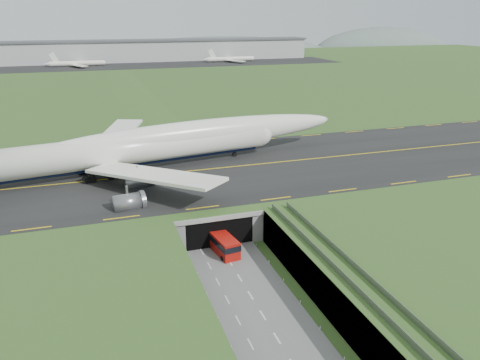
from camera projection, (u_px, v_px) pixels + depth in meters
name	position (u px, v px, depth m)	size (l,w,h in m)	color
ground	(234.00, 270.00, 74.50)	(900.00, 900.00, 0.00)	#304E1F
airfield_deck	(234.00, 253.00, 73.51)	(800.00, 800.00, 6.00)	gray
trench_road	(249.00, 294.00, 67.75)	(12.00, 75.00, 0.20)	slate
taxiway	(188.00, 171.00, 102.05)	(800.00, 44.00, 0.18)	black
tunnel_portal	(207.00, 211.00, 88.37)	(17.00, 22.30, 6.00)	gray
guideway	(362.00, 292.00, 58.84)	(3.00, 53.00, 7.05)	#A8A8A3
jumbo_jet	(152.00, 145.00, 102.19)	(94.46, 60.26, 20.18)	white
shuttle_tram	(223.00, 244.00, 79.10)	(4.10, 8.10, 3.15)	#AC120B
cargo_terminal	(110.00, 51.00, 338.14)	(320.00, 67.00, 15.60)	#B2B2B2
distant_hills	(168.00, 59.00, 480.11)	(700.00, 91.00, 60.00)	#566761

